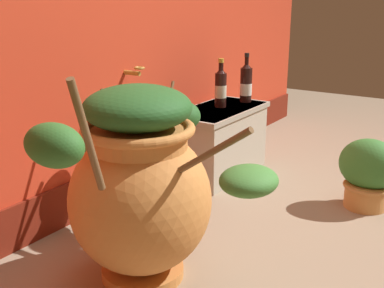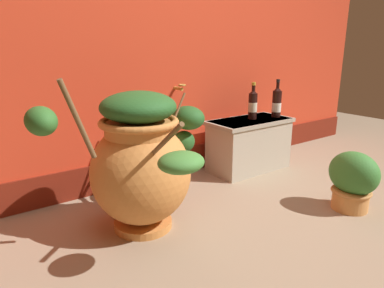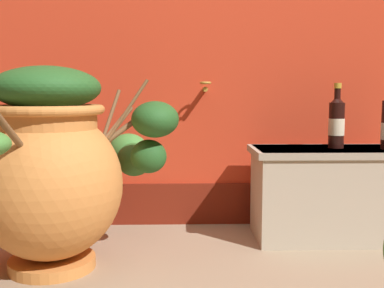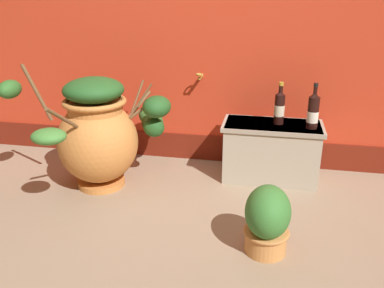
# 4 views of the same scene
# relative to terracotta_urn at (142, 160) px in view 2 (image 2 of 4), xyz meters

# --- Properties ---
(ground_plane) EXTENTS (7.00, 7.00, 0.00)m
(ground_plane) POSITION_rel_terracotta_urn_xyz_m (0.58, -0.52, -0.39)
(ground_plane) COLOR gray
(back_wall) EXTENTS (4.40, 0.33, 2.60)m
(back_wall) POSITION_rel_terracotta_urn_xyz_m (0.58, 0.68, 0.90)
(back_wall) COLOR red
(back_wall) RESTS_ON ground_plane
(terracotta_urn) EXTENTS (1.05, 1.07, 0.86)m
(terracotta_urn) POSITION_rel_terracotta_urn_xyz_m (0.00, 0.00, 0.00)
(terracotta_urn) COLOR #CC7F3D
(terracotta_urn) RESTS_ON ground_plane
(stone_ledge) EXTENTS (0.69, 0.35, 0.42)m
(stone_ledge) POSITION_rel_terracotta_urn_xyz_m (1.14, 0.33, -0.17)
(stone_ledge) COLOR #B2A893
(stone_ledge) RESTS_ON ground_plane
(wine_bottle_left) EXTENTS (0.07, 0.07, 0.29)m
(wine_bottle_left) POSITION_rel_terracotta_urn_xyz_m (1.18, 0.35, 0.15)
(wine_bottle_left) COLOR black
(wine_bottle_left) RESTS_ON stone_ledge
(wine_bottle_middle) EXTENTS (0.08, 0.08, 0.31)m
(wine_bottle_middle) POSITION_rel_terracotta_urn_xyz_m (1.40, 0.29, 0.15)
(wine_bottle_middle) COLOR black
(wine_bottle_middle) RESTS_ON stone_ledge
(potted_shrub) EXTENTS (0.24, 0.31, 0.37)m
(potted_shrub) POSITION_rel_terracotta_urn_xyz_m (1.14, -0.57, -0.20)
(potted_shrub) COLOR #D68E4C
(potted_shrub) RESTS_ON ground_plane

